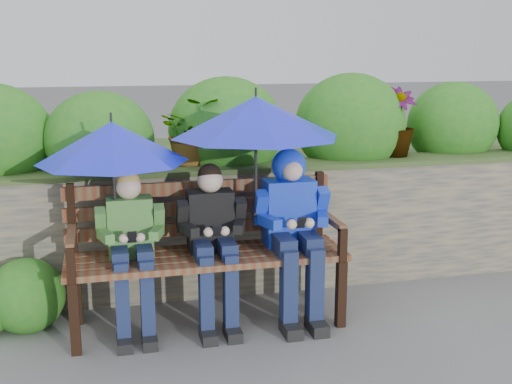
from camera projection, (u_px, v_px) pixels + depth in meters
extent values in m
plane|color=slate|center=(259.00, 324.00, 4.61)|extent=(60.00, 60.00, 0.00)
cube|color=#55504D|center=(237.00, 229.00, 5.21)|extent=(8.00, 0.40, 1.00)
cube|color=#24351A|center=(237.00, 167.00, 5.10)|extent=(8.00, 0.42, 0.04)
cube|color=#24351A|center=(212.00, 198.00, 6.36)|extent=(8.00, 2.00, 0.96)
ellipsoid|color=#246C1F|center=(100.00, 140.00, 4.90)|extent=(0.83, 0.67, 0.75)
ellipsoid|color=#246C1F|center=(226.00, 129.00, 5.27)|extent=(0.95, 0.76, 0.86)
ellipsoid|color=#246C1F|center=(351.00, 124.00, 5.52)|extent=(0.98, 0.78, 0.88)
ellipsoid|color=#246C1F|center=(453.00, 124.00, 5.84)|extent=(0.86, 0.69, 0.77)
sphere|color=pink|center=(61.00, 154.00, 4.86)|extent=(0.14, 0.14, 0.14)
sphere|color=pink|center=(246.00, 147.00, 5.19)|extent=(0.14, 0.14, 0.14)
imported|color=#246C1F|center=(191.00, 131.00, 5.05)|extent=(0.48, 0.42, 0.53)
imported|color=#246C1F|center=(396.00, 122.00, 5.45)|extent=(0.33, 0.33, 0.58)
sphere|color=#246C1F|center=(26.00, 296.00, 4.52)|extent=(0.54, 0.54, 0.54)
cube|color=black|center=(74.00, 319.00, 4.10)|extent=(0.06, 0.06, 0.49)
cube|color=black|center=(77.00, 292.00, 4.56)|extent=(0.06, 0.06, 0.49)
cube|color=black|center=(341.00, 294.00, 4.52)|extent=(0.06, 0.06, 0.49)
cube|color=black|center=(318.00, 271.00, 4.98)|extent=(0.06, 0.06, 0.49)
cube|color=brown|center=(213.00, 267.00, 4.29)|extent=(1.94, 0.11, 0.04)
cube|color=brown|center=(209.00, 260.00, 4.42)|extent=(1.94, 0.11, 0.04)
cube|color=brown|center=(206.00, 254.00, 4.55)|extent=(1.94, 0.11, 0.04)
cube|color=brown|center=(203.00, 248.00, 4.69)|extent=(1.94, 0.11, 0.04)
cube|color=black|center=(72.00, 221.00, 4.47)|extent=(0.05, 0.05, 0.54)
cube|color=brown|center=(71.00, 237.00, 4.23)|extent=(0.05, 0.50, 0.04)
cube|color=black|center=(71.00, 265.00, 4.02)|extent=(0.05, 0.05, 0.24)
cube|color=black|center=(319.00, 207.00, 4.89)|extent=(0.05, 0.05, 0.54)
cube|color=brown|center=(331.00, 219.00, 4.64)|extent=(0.05, 0.50, 0.04)
cube|color=black|center=(342.00, 245.00, 4.44)|extent=(0.05, 0.05, 0.24)
cube|color=brown|center=(201.00, 228.00, 4.71)|extent=(1.94, 0.04, 0.10)
cube|color=brown|center=(201.00, 208.00, 4.68)|extent=(1.94, 0.04, 0.10)
cube|color=brown|center=(200.00, 187.00, 4.65)|extent=(1.94, 0.04, 0.10)
cube|color=#478138|center=(130.00, 227.00, 4.41)|extent=(0.31, 0.18, 0.41)
sphere|color=beige|center=(128.00, 187.00, 4.33)|extent=(0.17, 0.17, 0.17)
sphere|color=gold|center=(128.00, 182.00, 4.33)|extent=(0.16, 0.16, 0.16)
cube|color=#1D234E|center=(120.00, 255.00, 4.28)|extent=(0.11, 0.29, 0.11)
cube|color=#1D234E|center=(123.00, 304.00, 4.21)|extent=(0.09, 0.10, 0.58)
cube|color=black|center=(125.00, 344.00, 4.22)|extent=(0.10, 0.20, 0.07)
cube|color=#1D234E|center=(144.00, 254.00, 4.32)|extent=(0.11, 0.29, 0.11)
cube|color=#1D234E|center=(148.00, 302.00, 4.25)|extent=(0.09, 0.10, 0.58)
cube|color=black|center=(150.00, 341.00, 4.25)|extent=(0.10, 0.20, 0.07)
cube|color=#478138|center=(101.00, 223.00, 4.31)|extent=(0.07, 0.16, 0.23)
cube|color=#478138|center=(106.00, 236.00, 4.22)|extent=(0.12, 0.19, 0.06)
sphere|color=beige|center=(124.00, 239.00, 4.17)|extent=(0.06, 0.06, 0.06)
cube|color=#478138|center=(159.00, 219.00, 4.40)|extent=(0.07, 0.16, 0.23)
cube|color=#478138|center=(157.00, 233.00, 4.29)|extent=(0.12, 0.19, 0.06)
sphere|color=beige|center=(140.00, 237.00, 4.19)|extent=(0.06, 0.06, 0.06)
cube|color=black|center=(132.00, 237.00, 4.17)|extent=(0.06, 0.07, 0.09)
cube|color=black|center=(210.00, 221.00, 4.53)|extent=(0.32, 0.19, 0.43)
sphere|color=beige|center=(210.00, 180.00, 4.45)|extent=(0.18, 0.18, 0.18)
sphere|color=black|center=(210.00, 175.00, 4.45)|extent=(0.17, 0.17, 0.17)
cube|color=#1D234E|center=(202.00, 249.00, 4.41)|extent=(0.11, 0.30, 0.11)
cube|color=#1D234E|center=(206.00, 297.00, 4.33)|extent=(0.09, 0.10, 0.59)
cube|color=black|center=(208.00, 336.00, 4.33)|extent=(0.10, 0.21, 0.08)
cube|color=#1D234E|center=(226.00, 247.00, 4.45)|extent=(0.11, 0.30, 0.11)
cube|color=#1D234E|center=(231.00, 295.00, 4.37)|extent=(0.09, 0.10, 0.59)
cube|color=black|center=(233.00, 333.00, 4.37)|extent=(0.10, 0.21, 0.08)
cube|color=black|center=(182.00, 216.00, 4.43)|extent=(0.08, 0.17, 0.24)
cube|color=black|center=(189.00, 230.00, 4.34)|extent=(0.12, 0.20, 0.07)
sphere|color=beige|center=(208.00, 232.00, 4.28)|extent=(0.07, 0.07, 0.07)
cube|color=black|center=(239.00, 213.00, 4.52)|extent=(0.08, 0.17, 0.24)
cube|color=black|center=(239.00, 227.00, 4.42)|extent=(0.12, 0.20, 0.07)
sphere|color=beige|center=(225.00, 231.00, 4.31)|extent=(0.07, 0.07, 0.07)
cube|color=black|center=(217.00, 231.00, 4.28)|extent=(0.06, 0.07, 0.09)
cube|color=#1245B7|center=(289.00, 212.00, 4.66)|extent=(0.36, 0.21, 0.48)
sphere|color=beige|center=(290.00, 168.00, 4.57)|extent=(0.20, 0.20, 0.20)
sphere|color=#1245B7|center=(289.00, 166.00, 4.60)|extent=(0.25, 0.25, 0.25)
sphere|color=beige|center=(292.00, 171.00, 4.52)|extent=(0.15, 0.15, 0.15)
cube|color=#1D234E|center=(282.00, 243.00, 4.52)|extent=(0.13, 0.34, 0.13)
cube|color=#1D234E|center=(289.00, 291.00, 4.43)|extent=(0.11, 0.12, 0.59)
cube|color=black|center=(291.00, 329.00, 4.42)|extent=(0.12, 0.23, 0.08)
cube|color=#1D234E|center=(308.00, 241.00, 4.56)|extent=(0.13, 0.34, 0.13)
cube|color=#1D234E|center=(315.00, 289.00, 4.47)|extent=(0.11, 0.12, 0.59)
cube|color=black|center=(317.00, 326.00, 4.47)|extent=(0.12, 0.23, 0.08)
cube|color=#1245B7|center=(260.00, 207.00, 4.55)|extent=(0.08, 0.19, 0.27)
cube|color=#1245B7|center=(270.00, 222.00, 4.44)|extent=(0.13, 0.22, 0.07)
sphere|color=beige|center=(292.00, 224.00, 4.38)|extent=(0.07, 0.07, 0.07)
cube|color=#1245B7|center=(321.00, 204.00, 4.65)|extent=(0.08, 0.19, 0.27)
cube|color=#1245B7|center=(323.00, 218.00, 4.53)|extent=(0.13, 0.22, 0.07)
sphere|color=beige|center=(309.00, 223.00, 4.41)|extent=(0.07, 0.07, 0.07)
cube|color=black|center=(301.00, 223.00, 4.38)|extent=(0.06, 0.07, 0.09)
cone|color=#1924E9|center=(112.00, 142.00, 4.22)|extent=(1.01, 1.01, 0.27)
cylinder|color=black|center=(111.00, 117.00, 4.18)|extent=(0.02, 0.02, 0.06)
cylinder|color=black|center=(114.00, 184.00, 4.28)|extent=(0.02, 0.02, 0.56)
sphere|color=black|center=(116.00, 224.00, 4.34)|extent=(0.04, 0.04, 0.04)
cone|color=#1924E9|center=(256.00, 117.00, 4.38)|extent=(1.18, 1.18, 0.28)
cylinder|color=black|center=(256.00, 92.00, 4.34)|extent=(0.02, 0.02, 0.06)
cylinder|color=black|center=(256.00, 166.00, 4.45)|extent=(0.02, 0.02, 0.69)
sphere|color=black|center=(256.00, 214.00, 4.53)|extent=(0.04, 0.04, 0.04)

